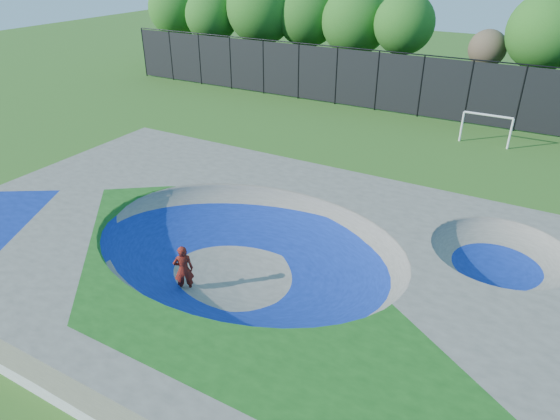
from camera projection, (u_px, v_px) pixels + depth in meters
The scene contains 7 objects.
ground at pixel (247, 276), 17.24m from camera, with size 120.00×120.00×0.00m, color #2A5918.
skate_deck at pixel (246, 258), 16.89m from camera, with size 22.00×14.00×1.50m, color gray.
skater at pixel (184, 270), 16.06m from camera, with size 0.64×0.42×1.75m, color red.
skateboard at pixel (186, 291), 16.46m from camera, with size 0.78×0.22×0.05m, color black.
soccer_goal at pixel (487, 124), 28.05m from camera, with size 2.74×0.12×1.81m.
fence at pixel (421, 85), 32.42m from camera, with size 48.09×0.09×4.04m.
treeline at pixel (414, 25), 35.61m from camera, with size 52.10×7.03×8.49m.
Camera 1 is at (7.96, -11.77, 10.09)m, focal length 32.00 mm.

